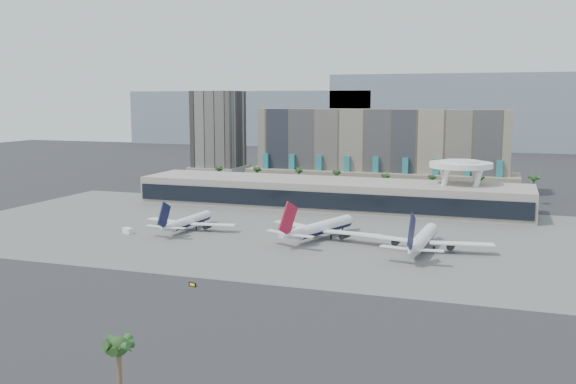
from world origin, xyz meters
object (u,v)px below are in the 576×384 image
(airliner_right, at_px, (423,239))
(service_vehicle_a, at_px, (128,231))
(airliner_left, at_px, (188,221))
(service_vehicle_b, at_px, (284,236))
(taxiway_sign, at_px, (192,284))
(airliner_centre, at_px, (321,227))

(airliner_right, height_order, service_vehicle_a, airliner_right)
(airliner_left, xyz_separation_m, service_vehicle_b, (37.36, -1.57, -2.37))
(airliner_right, bearing_deg, taxiway_sign, -128.33)
(airliner_centre, xyz_separation_m, service_vehicle_b, (-12.37, -3.52, -2.99))
(airliner_centre, xyz_separation_m, taxiway_sign, (-15.61, -64.98, -3.34))
(airliner_left, bearing_deg, taxiway_sign, -58.20)
(airliner_right, distance_m, service_vehicle_a, 102.41)
(airliner_right, xyz_separation_m, taxiway_sign, (-50.56, -57.64, -3.38))
(airliner_right, relative_size, service_vehicle_b, 13.13)
(airliner_right, bearing_deg, airliner_left, 179.28)
(airliner_left, height_order, service_vehicle_a, airliner_left)
(airliner_left, xyz_separation_m, taxiway_sign, (34.12, -63.03, -2.72))
(airliner_left, height_order, airliner_right, airliner_right)
(airliner_centre, bearing_deg, airliner_right, 7.17)
(taxiway_sign, bearing_deg, airliner_left, 135.49)
(airliner_right, relative_size, service_vehicle_a, 10.78)
(airliner_left, distance_m, taxiway_sign, 71.72)
(airliner_centre, distance_m, service_vehicle_a, 68.76)
(airliner_left, relative_size, taxiway_sign, 16.11)
(airliner_left, distance_m, airliner_right, 84.86)
(airliner_left, distance_m, service_vehicle_b, 37.47)
(airliner_right, distance_m, service_vehicle_b, 47.58)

